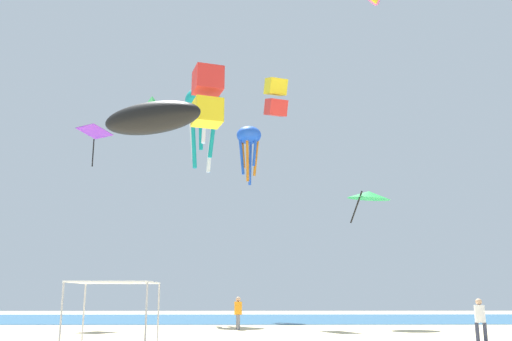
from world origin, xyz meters
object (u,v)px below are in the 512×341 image
kite_delta_green (369,195)px  kite_octopus_teal (203,105)px  person_central (238,310)px  kite_box_red (208,96)px  person_leftmost (480,317)px  kite_inflatable_black (151,118)px  kite_octopus_blue (249,138)px  kite_box_yellow (276,97)px  canopy_tent (115,285)px  kite_diamond_purple (94,133)px

kite_delta_green → kite_octopus_teal: bearing=114.9°
person_central → kite_box_red: 12.58m
person_central → kite_delta_green: bearing=-86.7°
kite_delta_green → person_leftmost: bearing=-115.4°
kite_delta_green → kite_inflatable_black: bearing=-169.9°
person_central → kite_octopus_blue: size_ratio=0.37×
kite_box_yellow → person_leftmost: bearing=-80.4°
person_central → kite_octopus_blue: (0.62, 12.92, 14.25)m
canopy_tent → kite_diamond_purple: bearing=110.1°
kite_inflatable_black → kite_delta_green: size_ratio=1.29×
person_leftmost → kite_octopus_teal: size_ratio=0.27×
kite_box_red → kite_octopus_teal: kite_octopus_teal is taller
kite_octopus_blue → kite_octopus_teal: bearing=-91.6°
kite_octopus_blue → person_leftmost: bearing=-25.7°
canopy_tent → person_leftmost: 15.29m
kite_inflatable_black → kite_box_red: kite_box_red is taller
kite_box_yellow → kite_diamond_purple: kite_box_yellow is taller
person_leftmost → person_central: size_ratio=0.97×
canopy_tent → kite_box_red: size_ratio=0.96×
kite_octopus_blue → kite_octopus_teal: (-3.71, -4.11, 1.60)m
kite_box_yellow → kite_octopus_blue: bearing=83.3°
kite_octopus_blue → kite_box_yellow: bearing=-36.3°
kite_delta_green → kite_box_yellow: bearing=121.8°
kite_box_yellow → kite_delta_green: bearing=-42.9°
kite_diamond_purple → kite_box_red: (8.36, -8.07, -0.25)m
kite_box_yellow → kite_octopus_teal: 7.06m
person_central → kite_octopus_teal: (-3.08, 8.81, 15.84)m
kite_box_yellow → kite_box_red: kite_box_yellow is taller
person_central → kite_delta_green: 11.39m
canopy_tent → kite_diamond_purple: kite_diamond_purple is taller
kite_box_yellow → kite_diamond_purple: bearing=166.5°
kite_box_red → person_central: bearing=143.8°
kite_box_red → kite_box_yellow: bearing=138.9°
person_leftmost → kite_inflatable_black: 16.58m
kite_diamond_purple → kite_box_red: bearing=169.9°
person_central → kite_octopus_teal: kite_octopus_teal is taller
canopy_tent → person_central: (4.59, 11.65, -1.23)m
kite_diamond_purple → kite_octopus_blue: bearing=-103.9°
canopy_tent → kite_inflatable_black: 7.46m
kite_octopus_blue → kite_delta_green: (7.86, -10.78, -6.96)m
kite_box_yellow → kite_box_red: bearing=-134.0°
canopy_tent → kite_delta_green: 19.95m
person_leftmost → person_central: 14.01m
kite_delta_green → kite_box_red: bearing=179.3°
kite_inflatable_black → kite_octopus_teal: kite_octopus_teal is taller
kite_box_yellow → kite_box_red: (-4.24, -9.49, -3.49)m
person_leftmost → kite_octopus_teal: bearing=-47.9°
kite_box_red → canopy_tent: bearing=-40.2°
kite_delta_green → kite_box_red: 13.03m
person_central → kite_delta_green: kite_delta_green is taller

